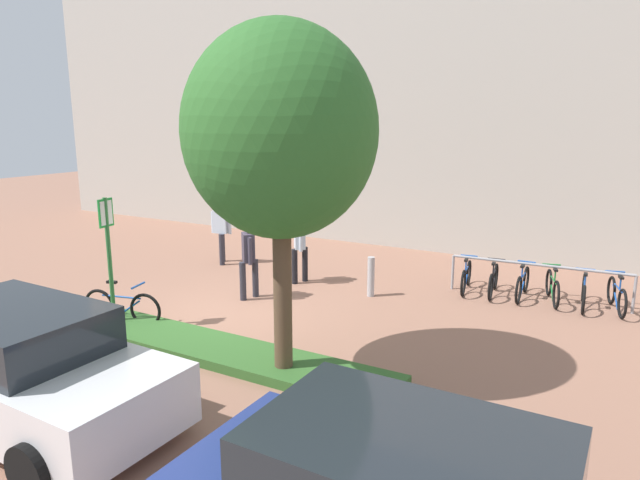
% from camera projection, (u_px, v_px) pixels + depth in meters
% --- Properties ---
extents(ground_plane, '(60.00, 60.00, 0.00)m').
position_uv_depth(ground_plane, '(227.00, 315.00, 11.37)').
color(ground_plane, '#936651').
extents(building_facade, '(28.00, 1.20, 10.00)m').
position_uv_depth(building_facade, '(388.00, 82.00, 17.12)').
color(building_facade, '#B2ADA3').
rests_on(building_facade, ground).
extents(planter_strip, '(7.00, 1.10, 0.16)m').
position_uv_depth(planter_strip, '(206.00, 347.00, 9.56)').
color(planter_strip, '#336028').
rests_on(planter_strip, ground).
extents(tree_sidewalk, '(2.78, 2.78, 5.25)m').
position_uv_depth(tree_sidewalk, '(280.00, 133.00, 7.91)').
color(tree_sidewalk, brown).
rests_on(tree_sidewalk, ground).
extents(parking_sign_post, '(0.09, 0.36, 2.50)m').
position_uv_depth(parking_sign_post, '(108.00, 244.00, 10.31)').
color(parking_sign_post, '#2D7238').
rests_on(parking_sign_post, ground).
extents(bike_at_sign, '(1.64, 0.53, 0.86)m').
position_uv_depth(bike_at_sign, '(122.00, 307.00, 10.78)').
color(bike_at_sign, black).
rests_on(bike_at_sign, ground).
extents(bike_rack_cluster, '(3.76, 1.67, 0.83)m').
position_uv_depth(bike_rack_cluster, '(537.00, 285.00, 12.21)').
color(bike_rack_cluster, '#99999E').
rests_on(bike_rack_cluster, ground).
extents(bollard_steel, '(0.16, 0.16, 0.90)m').
position_uv_depth(bollard_steel, '(371.00, 277.00, 12.48)').
color(bollard_steel, '#ADADB2').
rests_on(bollard_steel, ground).
extents(person_suited_dark, '(0.45, 0.48, 1.72)m').
position_uv_depth(person_suited_dark, '(248.00, 255.00, 12.21)').
color(person_suited_dark, '#2D2D38').
rests_on(person_suited_dark, ground).
extents(person_shirt_white, '(0.60, 0.46, 1.72)m').
position_uv_depth(person_shirt_white, '(221.00, 228.00, 15.24)').
color(person_shirt_white, '#2D2D38').
rests_on(person_shirt_white, ground).
extents(person_shirt_blue, '(0.43, 0.50, 1.72)m').
position_uv_depth(person_shirt_blue, '(300.00, 243.00, 13.43)').
color(person_shirt_blue, black).
rests_on(person_shirt_blue, ground).
extents(car_white_hatch, '(4.33, 2.08, 1.54)m').
position_uv_depth(car_white_hatch, '(23.00, 367.00, 7.22)').
color(car_white_hatch, silver).
rests_on(car_white_hatch, ground).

